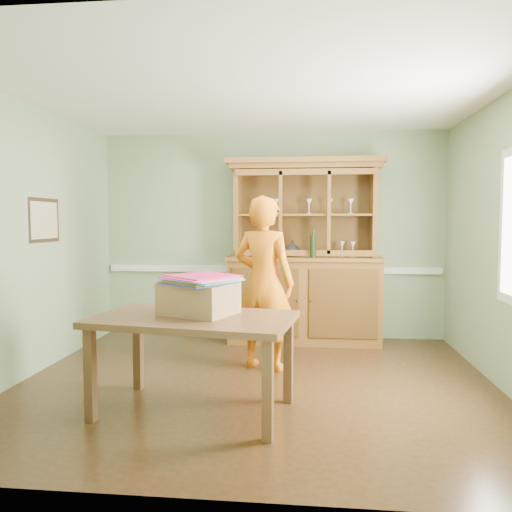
# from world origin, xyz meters

# --- Properties ---
(floor) EXTENTS (4.50, 4.50, 0.00)m
(floor) POSITION_xyz_m (0.00, 0.00, 0.00)
(floor) COLOR #482D17
(floor) RESTS_ON ground
(ceiling) EXTENTS (4.50, 4.50, 0.00)m
(ceiling) POSITION_xyz_m (0.00, 0.00, 2.70)
(ceiling) COLOR white
(ceiling) RESTS_ON wall_back
(wall_back) EXTENTS (4.50, 0.00, 4.50)m
(wall_back) POSITION_xyz_m (0.00, 2.00, 1.35)
(wall_back) COLOR gray
(wall_back) RESTS_ON floor
(wall_left) EXTENTS (0.00, 4.00, 4.00)m
(wall_left) POSITION_xyz_m (-2.25, 0.00, 1.35)
(wall_left) COLOR gray
(wall_left) RESTS_ON floor
(wall_right) EXTENTS (0.00, 4.00, 4.00)m
(wall_right) POSITION_xyz_m (2.25, 0.00, 1.35)
(wall_right) COLOR gray
(wall_right) RESTS_ON floor
(wall_front) EXTENTS (4.50, 0.00, 4.50)m
(wall_front) POSITION_xyz_m (0.00, -2.00, 1.35)
(wall_front) COLOR gray
(wall_front) RESTS_ON floor
(chair_rail) EXTENTS (4.41, 0.05, 0.08)m
(chair_rail) POSITION_xyz_m (0.00, 1.98, 0.90)
(chair_rail) COLOR white
(chair_rail) RESTS_ON wall_back
(framed_map) EXTENTS (0.03, 0.60, 0.46)m
(framed_map) POSITION_xyz_m (-2.23, 0.30, 1.55)
(framed_map) COLOR #322314
(framed_map) RESTS_ON wall_left
(china_hutch) EXTENTS (1.98, 0.65, 2.33)m
(china_hutch) POSITION_xyz_m (0.44, 1.74, 0.81)
(china_hutch) COLOR brown
(china_hutch) RESTS_ON floor
(dining_table) EXTENTS (1.68, 1.16, 0.78)m
(dining_table) POSITION_xyz_m (-0.42, -0.74, 0.69)
(dining_table) COLOR brown
(dining_table) RESTS_ON floor
(cardboard_box) EXTENTS (0.68, 0.62, 0.26)m
(cardboard_box) POSITION_xyz_m (-0.40, -0.65, 0.91)
(cardboard_box) COLOR #9F7452
(cardboard_box) RESTS_ON dining_table
(kite_stack) EXTENTS (0.67, 0.67, 0.06)m
(kite_stack) POSITION_xyz_m (-0.37, -0.66, 1.07)
(kite_stack) COLOR #2C35D1
(kite_stack) RESTS_ON cardboard_box
(person) EXTENTS (0.77, 0.63, 1.80)m
(person) POSITION_xyz_m (0.03, 0.51, 0.90)
(person) COLOR orange
(person) RESTS_ON floor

